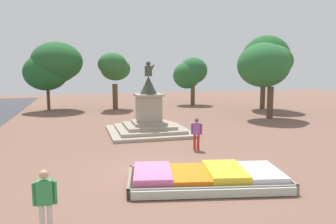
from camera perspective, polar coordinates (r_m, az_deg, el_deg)
The scene contains 10 objects.
ground_plane at distance 12.91m, azimuth -1.27°, elevation -10.87°, with size 84.77×84.77×0.00m, color brown.
flower_planter at distance 11.88m, azimuth 6.80°, elevation -11.32°, with size 5.95×3.64×0.57m.
statue_monument at distance 20.79m, azimuth -3.37°, elevation -1.36°, with size 5.02×5.02×4.53m.
pedestrian_with_handbag at distance 16.51m, azimuth 4.99°, elevation -3.43°, with size 0.53×0.36×1.63m.
pedestrian_near_planter at distance 8.65m, azimuth -20.64°, elevation -13.97°, with size 0.57×0.23×1.70m.
park_tree_far_left at distance 34.05m, azimuth 16.44°, elevation 8.92°, with size 4.48×5.45×7.25m.
park_tree_behind_statue at distance 33.15m, azimuth -9.35°, elevation 7.68°, with size 3.30×4.01×5.60m.
park_tree_far_right at distance 37.02m, azimuth 3.89°, elevation 6.79°, with size 3.91×3.14×5.31m.
park_tree_street_side at distance 27.79m, azimuth 16.74°, elevation 8.02°, with size 4.76×4.49×6.12m.
park_tree_mid_canopy at distance 33.87m, azimuth -19.22°, elevation 7.62°, with size 5.54×5.57×6.62m.
Camera 1 is at (-2.96, -11.88, 4.09)m, focal length 35.00 mm.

